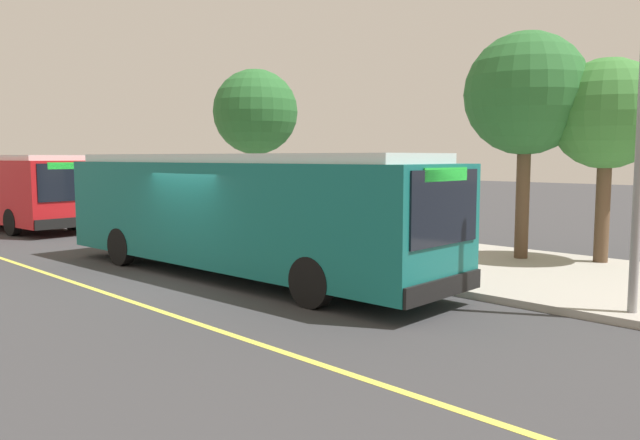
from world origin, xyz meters
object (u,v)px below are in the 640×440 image
object	(u,v)px
waiting_bench	(312,226)
pedestrian_commuter	(292,217)
transit_bus_main	(238,210)
transit_bus_second	(7,188)
route_sign_post	(328,192)

from	to	relation	value
waiting_bench	pedestrian_commuter	bearing A→B (deg)	-60.44
transit_bus_main	transit_bus_second	distance (m)	15.32
transit_bus_main	waiting_bench	size ratio (longest dim) A/B	7.27
route_sign_post	pedestrian_commuter	world-z (taller)	route_sign_post
transit_bus_main	route_sign_post	size ratio (longest dim) A/B	4.15
waiting_bench	route_sign_post	world-z (taller)	route_sign_post
transit_bus_main	pedestrian_commuter	bearing A→B (deg)	116.85
pedestrian_commuter	transit_bus_main	bearing A→B (deg)	-63.15
transit_bus_second	route_sign_post	world-z (taller)	same
transit_bus_main	pedestrian_commuter	xyz separation A→B (m)	(-1.62, 3.19, -0.50)
waiting_bench	route_sign_post	distance (m)	3.94
transit_bus_second	waiting_bench	xyz separation A→B (m)	(12.67, 5.20, -0.98)
transit_bus_main	pedestrian_commuter	world-z (taller)	transit_bus_main
transit_bus_second	pedestrian_commuter	world-z (taller)	transit_bus_second
transit_bus_second	transit_bus_main	bearing A→B (deg)	0.71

